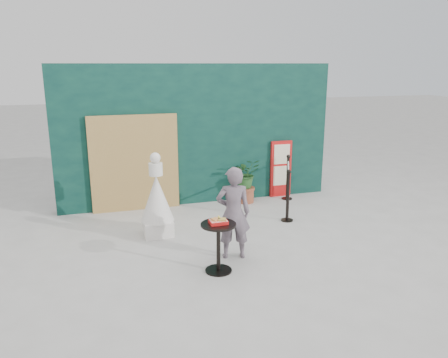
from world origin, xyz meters
The scene contains 10 objects.
ground centered at (0.00, 0.00, 0.00)m, with size 60.00×60.00×0.00m, color #ADAAA5.
back_wall centered at (0.00, 3.15, 1.50)m, with size 6.00×0.30×3.00m, color #092A27.
bamboo_fence centered at (-1.40, 2.94, 1.00)m, with size 1.80×0.08×2.00m, color tan.
woman centered at (-0.18, 0.12, 0.74)m, with size 0.54×0.35×1.48m, color slate.
menu_board centered at (1.90, 2.95, 0.65)m, with size 0.50×0.07×1.30m.
statue centered at (-1.18, 1.40, 0.62)m, with size 0.59×0.59×1.51m.
cafe_table centered at (-0.54, -0.29, 0.50)m, with size 0.52×0.52×0.75m.
food_basket centered at (-0.54, -0.29, 0.79)m, with size 0.26×0.19×0.11m.
planter centered at (0.97, 2.74, 0.57)m, with size 0.58×0.50×0.99m.
stanchion_barrier centered at (1.65, 2.04, 0.49)m, with size 0.84×1.54×1.03m.
Camera 1 is at (-2.19, -6.00, 2.99)m, focal length 35.00 mm.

